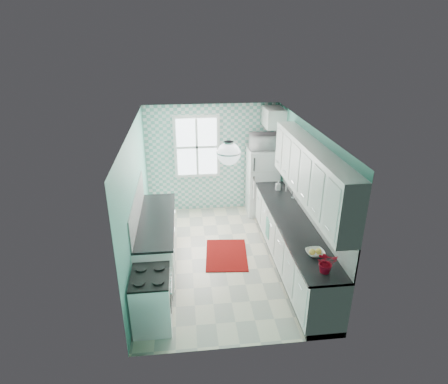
{
  "coord_description": "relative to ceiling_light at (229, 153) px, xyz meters",
  "views": [
    {
      "loc": [
        -0.65,
        -5.98,
        3.99
      ],
      "look_at": [
        0.05,
        0.25,
        1.25
      ],
      "focal_mm": 30.0,
      "sensor_mm": 36.0,
      "label": 1
    }
  ],
  "objects": [
    {
      "name": "countertop_left",
      "position": [
        -1.19,
        0.73,
        -1.4
      ],
      "size": [
        0.63,
        2.15,
        0.04
      ],
      "primitive_type": "cube",
      "color": "black",
      "rests_on": "base_cabinets_left"
    },
    {
      "name": "wall_right",
      "position": [
        1.51,
        0.8,
        -1.07
      ],
      "size": [
        0.02,
        4.4,
        2.5
      ],
      "primitive_type": "cube",
      "color": "#5AAF9B",
      "rests_on": "floor"
    },
    {
      "name": "fruit_bowl",
      "position": [
        1.2,
        -0.69,
        -1.35
      ],
      "size": [
        0.28,
        0.28,
        0.07
      ],
      "primitive_type": "imported",
      "rotation": [
        0.0,
        0.0,
        0.04
      ],
      "color": "white",
      "rests_on": "countertop_right"
    },
    {
      "name": "fridge",
      "position": [
        1.11,
        2.63,
        -1.55
      ],
      "size": [
        0.68,
        0.67,
        1.55
      ],
      "rotation": [
        0.0,
        0.0,
        -0.02
      ],
      "color": "white",
      "rests_on": "floor"
    },
    {
      "name": "microwave",
      "position": [
        1.11,
        2.63,
        -0.6
      ],
      "size": [
        0.63,
        0.44,
        0.34
      ],
      "primitive_type": "imported",
      "rotation": [
        0.0,
        0.0,
        3.11
      ],
      "color": "white",
      "rests_on": "fridge"
    },
    {
      "name": "dish_towel",
      "position": [
        0.89,
        0.99,
        -1.84
      ],
      "size": [
        0.02,
        0.26,
        0.39
      ],
      "primitive_type": "cube",
      "rotation": [
        0.0,
        0.0,
        0.02
      ],
      "color": "#56A98F",
      "rests_on": "base_cabinets_right"
    },
    {
      "name": "wall_left",
      "position": [
        -1.51,
        0.8,
        -1.07
      ],
      "size": [
        0.02,
        4.4,
        2.5
      ],
      "primitive_type": "cube",
      "color": "#5AAF9B",
      "rests_on": "floor"
    },
    {
      "name": "upper_cabinets_right",
      "position": [
        1.33,
        0.2,
        -0.42
      ],
      "size": [
        0.33,
        3.2,
        0.9
      ],
      "primitive_type": "cube",
      "color": "white",
      "rests_on": "wall_right"
    },
    {
      "name": "wall_front",
      "position": [
        0.0,
        -1.41,
        -1.07
      ],
      "size": [
        3.0,
        0.02,
        2.5
      ],
      "primitive_type": "cube",
      "color": "#5AAF9B",
      "rests_on": "floor"
    },
    {
      "name": "backsplash_right",
      "position": [
        1.49,
        0.4,
        -1.13
      ],
      "size": [
        0.02,
        3.6,
        0.51
      ],
      "primitive_type": "cube",
      "color": "white",
      "rests_on": "wall_right"
    },
    {
      "name": "backsplash_left",
      "position": [
        -1.49,
        0.73,
        -1.13
      ],
      "size": [
        0.02,
        2.15,
        0.51
      ],
      "primitive_type": "cube",
      "color": "white",
      "rests_on": "wall_left"
    },
    {
      "name": "ceiling",
      "position": [
        0.0,
        0.8,
        0.19
      ],
      "size": [
        3.0,
        4.4,
        0.02
      ],
      "primitive_type": "cube",
      "color": "white",
      "rests_on": "wall_back"
    },
    {
      "name": "countertop_right",
      "position": [
        1.19,
        0.4,
        -1.4
      ],
      "size": [
        0.63,
        3.6,
        0.04
      ],
      "primitive_type": "cube",
      "color": "black",
      "rests_on": "base_cabinets_right"
    },
    {
      "name": "window",
      "position": [
        -0.35,
        2.96,
        -0.77
      ],
      "size": [
        1.04,
        0.05,
        1.44
      ],
      "color": "white",
      "rests_on": "wall_back"
    },
    {
      "name": "base_cabinets_left",
      "position": [
        -1.2,
        0.73,
        -1.87
      ],
      "size": [
        0.6,
        2.15,
        0.9
      ],
      "primitive_type": "cube",
      "color": "white",
      "rests_on": "floor"
    },
    {
      "name": "ceiling_light",
      "position": [
        0.0,
        0.0,
        0.0
      ],
      "size": [
        0.34,
        0.34,
        0.35
      ],
      "color": "silver",
      "rests_on": "ceiling"
    },
    {
      "name": "base_cabinets_right",
      "position": [
        1.2,
        0.4,
        -1.87
      ],
      "size": [
        0.6,
        3.6,
        0.9
      ],
      "primitive_type": "cube",
      "color": "white",
      "rests_on": "floor"
    },
    {
      "name": "accent_wall",
      "position": [
        0.0,
        2.99,
        -1.07
      ],
      "size": [
        3.0,
        0.01,
        2.5
      ],
      "primitive_type": "cube",
      "color": "#6BB3A5",
      "rests_on": "wall_back"
    },
    {
      "name": "sink",
      "position": [
        1.2,
        1.23,
        -1.39
      ],
      "size": [
        0.57,
        0.48,
        0.53
      ],
      "rotation": [
        0.0,
        0.0,
        0.04
      ],
      "color": "silver",
      "rests_on": "countertop_right"
    },
    {
      "name": "upper_cabinet_fridge",
      "position": [
        1.3,
        2.63,
        -0.07
      ],
      "size": [
        0.4,
        0.74,
        0.4
      ],
      "primitive_type": "cube",
      "color": "white",
      "rests_on": "wall_right"
    },
    {
      "name": "floor",
      "position": [
        0.0,
        0.8,
        -2.33
      ],
      "size": [
        3.0,
        4.4,
        0.02
      ],
      "primitive_type": "cube",
      "color": "beige",
      "rests_on": "ground"
    },
    {
      "name": "wall_back",
      "position": [
        0.0,
        3.01,
        -1.07
      ],
      "size": [
        3.0,
        0.02,
        2.5
      ],
      "primitive_type": "cube",
      "color": "#5AAF9B",
      "rests_on": "floor"
    },
    {
      "name": "potted_plant",
      "position": [
        1.2,
        -1.12,
        -1.23
      ],
      "size": [
        0.28,
        0.24,
        0.31
      ],
      "primitive_type": "imported",
      "rotation": [
        0.0,
        0.0,
        -0.01
      ],
      "color": "#B41327",
      "rests_on": "countertop_right"
    },
    {
      "name": "soap_bottle",
      "position": [
        1.25,
        1.75,
        -1.28
      ],
      "size": [
        0.1,
        0.1,
        0.2
      ],
      "primitive_type": "imported",
      "rotation": [
        0.0,
        0.0,
        -0.08
      ],
      "color": "#84AAB3",
      "rests_on": "countertop_right"
    },
    {
      "name": "stove",
      "position": [
        -1.2,
        -0.79,
        -1.89
      ],
      "size": [
        0.55,
        0.69,
        0.82
      ],
      "rotation": [
        0.0,
        0.0,
        -0.0
      ],
      "color": "white",
      "rests_on": "floor"
    },
    {
      "name": "rug",
      "position": [
        0.08,
        0.87,
        -2.32
      ],
      "size": [
        0.87,
        1.17,
        0.02
      ],
      "primitive_type": "cube",
      "rotation": [
        0.0,
        0.0,
        -0.09
      ],
      "color": "maroon",
      "rests_on": "floor"
    }
  ]
}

